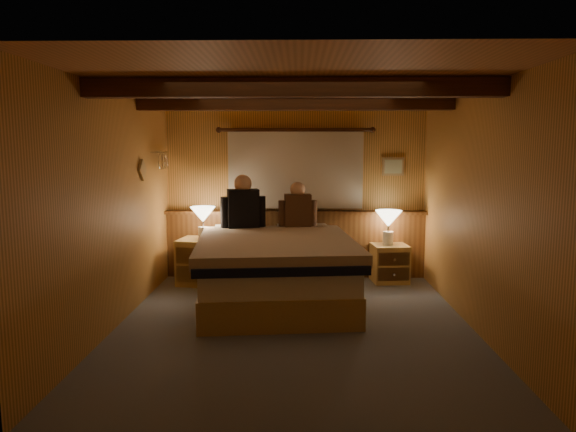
{
  "coord_description": "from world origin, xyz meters",
  "views": [
    {
      "loc": [
        0.05,
        -5.06,
        1.8
      ],
      "look_at": [
        -0.07,
        0.4,
        1.08
      ],
      "focal_mm": 32.0,
      "sensor_mm": 36.0,
      "label": 1
    }
  ],
  "objects_px": {
    "lamp_left": "(203,216)",
    "duffel_bag": "(232,276)",
    "nightstand_left": "(201,261)",
    "lamp_right": "(388,221)",
    "person_left": "(243,206)",
    "person_right": "(298,208)",
    "nightstand_right": "(390,263)",
    "bed": "(275,268)"
  },
  "relations": [
    {
      "from": "lamp_left",
      "to": "duffel_bag",
      "type": "bearing_deg",
      "value": -21.23
    },
    {
      "from": "nightstand_left",
      "to": "lamp_right",
      "type": "relative_size",
      "value": 1.34
    },
    {
      "from": "nightstand_left",
      "to": "person_left",
      "type": "bearing_deg",
      "value": 5.86
    },
    {
      "from": "person_right",
      "to": "duffel_bag",
      "type": "bearing_deg",
      "value": -169.24
    },
    {
      "from": "nightstand_left",
      "to": "lamp_left",
      "type": "distance_m",
      "value": 0.61
    },
    {
      "from": "lamp_right",
      "to": "person_right",
      "type": "height_order",
      "value": "person_right"
    },
    {
      "from": "nightstand_right",
      "to": "lamp_left",
      "type": "relative_size",
      "value": 1.18
    },
    {
      "from": "nightstand_left",
      "to": "lamp_right",
      "type": "height_order",
      "value": "lamp_right"
    },
    {
      "from": "bed",
      "to": "nightstand_right",
      "type": "distance_m",
      "value": 1.78
    },
    {
      "from": "nightstand_left",
      "to": "lamp_left",
      "type": "height_order",
      "value": "lamp_left"
    },
    {
      "from": "bed",
      "to": "nightstand_left",
      "type": "bearing_deg",
      "value": 136.38
    },
    {
      "from": "person_right",
      "to": "duffel_bag",
      "type": "distance_m",
      "value": 1.24
    },
    {
      "from": "lamp_left",
      "to": "person_right",
      "type": "distance_m",
      "value": 1.25
    },
    {
      "from": "nightstand_left",
      "to": "person_right",
      "type": "bearing_deg",
      "value": 12.16
    },
    {
      "from": "nightstand_right",
      "to": "person_right",
      "type": "height_order",
      "value": "person_right"
    },
    {
      "from": "lamp_left",
      "to": "duffel_bag",
      "type": "relative_size",
      "value": 0.8
    },
    {
      "from": "bed",
      "to": "lamp_left",
      "type": "distance_m",
      "value": 1.36
    },
    {
      "from": "bed",
      "to": "nightstand_left",
      "type": "xyz_separation_m",
      "value": [
        -1.04,
        0.8,
        -0.1
      ]
    },
    {
      "from": "bed",
      "to": "lamp_right",
      "type": "distance_m",
      "value": 1.81
    },
    {
      "from": "nightstand_left",
      "to": "person_right",
      "type": "distance_m",
      "value": 1.48
    },
    {
      "from": "lamp_left",
      "to": "lamp_right",
      "type": "relative_size",
      "value": 0.93
    },
    {
      "from": "lamp_left",
      "to": "lamp_right",
      "type": "xyz_separation_m",
      "value": [
        2.47,
        0.18,
        -0.07
      ]
    },
    {
      "from": "bed",
      "to": "nightstand_right",
      "type": "height_order",
      "value": "bed"
    },
    {
      "from": "person_left",
      "to": "bed",
      "type": "bearing_deg",
      "value": -72.61
    },
    {
      "from": "nightstand_right",
      "to": "person_left",
      "type": "bearing_deg",
      "value": 179.11
    },
    {
      "from": "nightstand_right",
      "to": "person_right",
      "type": "xyz_separation_m",
      "value": [
        -1.25,
        -0.08,
        0.76
      ]
    },
    {
      "from": "nightstand_left",
      "to": "person_right",
      "type": "height_order",
      "value": "person_right"
    },
    {
      "from": "nightstand_right",
      "to": "lamp_right",
      "type": "xyz_separation_m",
      "value": [
        -0.03,
        0.02,
        0.58
      ]
    },
    {
      "from": "duffel_bag",
      "to": "nightstand_right",
      "type": "bearing_deg",
      "value": -6.72
    },
    {
      "from": "lamp_left",
      "to": "person_right",
      "type": "bearing_deg",
      "value": 4.2
    },
    {
      "from": "nightstand_left",
      "to": "person_left",
      "type": "height_order",
      "value": "person_left"
    },
    {
      "from": "bed",
      "to": "person_left",
      "type": "bearing_deg",
      "value": 114.8
    },
    {
      "from": "nightstand_right",
      "to": "nightstand_left",
      "type": "bearing_deg",
      "value": 177.21
    },
    {
      "from": "nightstand_left",
      "to": "person_left",
      "type": "relative_size",
      "value": 0.86
    },
    {
      "from": "lamp_left",
      "to": "lamp_right",
      "type": "bearing_deg",
      "value": 4.24
    },
    {
      "from": "lamp_right",
      "to": "bed",
      "type": "bearing_deg",
      "value": -146.95
    },
    {
      "from": "nightstand_left",
      "to": "duffel_bag",
      "type": "relative_size",
      "value": 1.15
    },
    {
      "from": "bed",
      "to": "nightstand_left",
      "type": "height_order",
      "value": "bed"
    },
    {
      "from": "nightstand_right",
      "to": "person_left",
      "type": "height_order",
      "value": "person_left"
    },
    {
      "from": "nightstand_left",
      "to": "lamp_right",
      "type": "xyz_separation_m",
      "value": [
        2.51,
        0.16,
        0.53
      ]
    },
    {
      "from": "person_left",
      "to": "duffel_bag",
      "type": "distance_m",
      "value": 0.92
    },
    {
      "from": "bed",
      "to": "person_right",
      "type": "relative_size",
      "value": 3.91
    }
  ]
}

